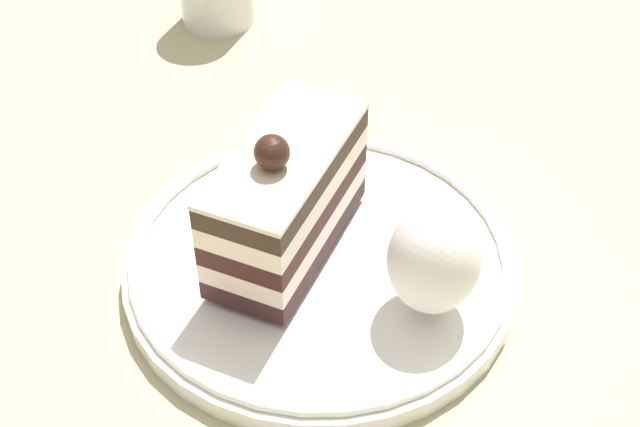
% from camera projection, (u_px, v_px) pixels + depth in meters
% --- Properties ---
extents(ground_plane, '(2.40, 2.40, 0.00)m').
position_uv_depth(ground_plane, '(349.00, 305.00, 0.50)').
color(ground_plane, tan).
extents(dessert_plate, '(0.23, 0.23, 0.02)m').
position_uv_depth(dessert_plate, '(320.00, 262.00, 0.52)').
color(dessert_plate, white).
rests_on(dessert_plate, ground_plane).
extents(cake_slice, '(0.07, 0.12, 0.09)m').
position_uv_depth(cake_slice, '(286.00, 198.00, 0.49)').
color(cake_slice, '#351B1B').
rests_on(cake_slice, dessert_plate).
extents(whipped_cream_dollop, '(0.05, 0.05, 0.06)m').
position_uv_depth(whipped_cream_dollop, '(434.00, 260.00, 0.46)').
color(whipped_cream_dollop, white).
rests_on(whipped_cream_dollop, dessert_plate).
extents(fork, '(0.06, 0.10, 0.00)m').
position_uv_depth(fork, '(320.00, 147.00, 0.58)').
color(fork, silver).
rests_on(fork, dessert_plate).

